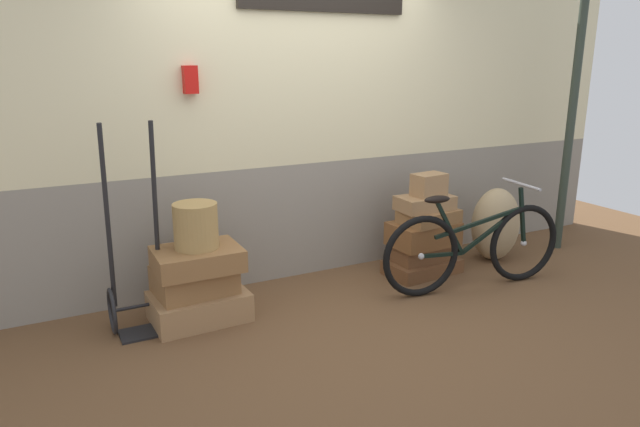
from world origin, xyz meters
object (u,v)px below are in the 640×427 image
object	(u,v)px
wicker_basket	(196,226)
suitcase_6	(429,216)
suitcase_1	(194,280)
suitcase_0	(199,306)
suitcase_2	(197,259)
suitcase_5	(423,234)
suitcase_7	(425,203)
suitcase_3	(422,266)
bicycle	(474,247)
suitcase_4	(420,252)
suitcase_8	(429,185)
burlap_sack	(495,224)
luggage_trolley	(138,285)

from	to	relation	value
wicker_basket	suitcase_6	bearing A→B (deg)	-0.38
suitcase_1	suitcase_6	bearing A→B (deg)	-5.32
suitcase_0	suitcase_1	bearing A→B (deg)	110.46
suitcase_2	wicker_basket	xyz separation A→B (m)	(0.01, 0.02, 0.24)
suitcase_5	suitcase_2	bearing A→B (deg)	178.06
suitcase_7	wicker_basket	size ratio (longest dim) A/B	1.49
suitcase_7	suitcase_3	bearing A→B (deg)	-101.22
bicycle	suitcase_5	bearing A→B (deg)	108.58
suitcase_4	wicker_basket	world-z (taller)	wicker_basket
suitcase_1	suitcase_5	size ratio (longest dim) A/B	0.95
suitcase_2	suitcase_6	size ratio (longest dim) A/B	1.21
bicycle	suitcase_8	bearing A→B (deg)	104.16
suitcase_3	wicker_basket	bearing A→B (deg)	175.52
suitcase_7	bicycle	world-z (taller)	bicycle
wicker_basket	suitcase_3	bearing A→B (deg)	0.22
suitcase_1	suitcase_6	size ratio (longest dim) A/B	1.10
suitcase_7	burlap_sack	bearing A→B (deg)	-1.81
bicycle	suitcase_6	bearing A→B (deg)	106.44
suitcase_6	luggage_trolley	world-z (taller)	luggage_trolley
suitcase_3	luggage_trolley	size ratio (longest dim) A/B	0.45
suitcase_2	suitcase_4	bearing A→B (deg)	1.65
suitcase_5	suitcase_6	bearing A→B (deg)	-49.77
suitcase_2	burlap_sack	xyz separation A→B (m)	(2.82, 0.01, -0.13)
luggage_trolley	burlap_sack	world-z (taller)	luggage_trolley
suitcase_5	wicker_basket	xyz separation A→B (m)	(-1.99, -0.02, 0.34)
burlap_sack	suitcase_6	bearing A→B (deg)	-179.49
suitcase_8	suitcase_2	bearing A→B (deg)	174.44
burlap_sack	suitcase_2	bearing A→B (deg)	-179.72
suitcase_7	bicycle	size ratio (longest dim) A/B	0.29
suitcase_3	suitcase_4	size ratio (longest dim) A/B	1.29
suitcase_2	suitcase_3	bearing A→B (deg)	1.14
suitcase_2	bicycle	distance (m)	2.20
suitcase_7	suitcase_2	bearing A→B (deg)	-179.13
suitcase_5	suitcase_4	bearing A→B (deg)	145.44
suitcase_2	suitcase_7	bearing A→B (deg)	1.41
suitcase_1	bicycle	size ratio (longest dim) A/B	0.33
suitcase_3	wicker_basket	xyz separation A→B (m)	(-1.99, -0.01, 0.65)
suitcase_5	wicker_basket	bearing A→B (deg)	177.49
wicker_basket	bicycle	world-z (taller)	wicker_basket
suitcase_8	bicycle	size ratio (longest dim) A/B	0.17
suitcase_0	suitcase_2	xyz separation A→B (m)	(0.00, -0.01, 0.37)
suitcase_0	suitcase_7	xyz separation A→B (m)	(2.01, 0.03, 0.53)
luggage_trolley	burlap_sack	distance (m)	3.22
suitcase_7	luggage_trolley	size ratio (longest dim) A/B	0.33
suitcase_0	suitcase_4	bearing A→B (deg)	-0.98
suitcase_3	wicker_basket	world-z (taller)	wicker_basket
suitcase_1	suitcase_2	world-z (taller)	suitcase_2
bicycle	luggage_trolley	bearing A→B (deg)	169.08
luggage_trolley	suitcase_4	bearing A→B (deg)	-0.50
suitcase_7	luggage_trolley	bearing A→B (deg)	179.13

